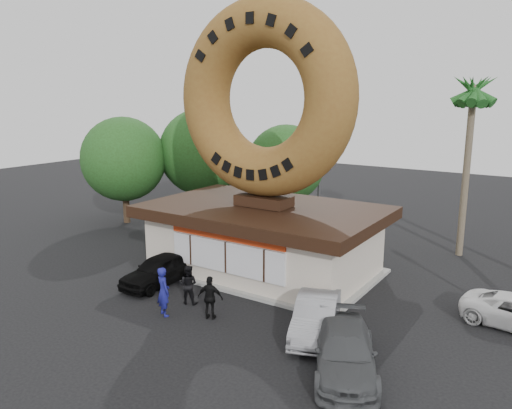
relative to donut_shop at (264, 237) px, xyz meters
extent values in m
plane|color=black|center=(0.00, -5.98, -1.77)|extent=(90.00, 90.00, 0.00)
cube|color=beige|center=(0.00, 0.02, -0.27)|extent=(10.00, 6.00, 3.00)
cube|color=#999993|center=(0.00, 0.02, -1.69)|extent=(10.60, 6.60, 0.15)
cube|color=#3F3F3F|center=(0.00, 0.02, 1.28)|extent=(10.00, 6.00, 0.10)
cube|color=black|center=(0.00, 0.02, 1.23)|extent=(11.20, 7.20, 0.55)
cube|color=silver|center=(0.00, -3.03, -0.22)|extent=(6.00, 0.12, 1.40)
cube|color=red|center=(0.00, -3.05, 0.78)|extent=(6.00, 0.10, 0.45)
cube|color=black|center=(0.00, 0.02, 1.78)|extent=(2.60, 1.40, 0.50)
torus|color=brown|center=(0.00, 0.02, 6.57)|extent=(9.06, 2.31, 9.06)
cylinder|color=#473321|center=(-9.50, 7.02, -0.12)|extent=(0.44, 0.44, 3.30)
sphere|color=#224518|center=(-9.50, 7.02, 2.88)|extent=(6.00, 6.00, 6.00)
cylinder|color=#473321|center=(-4.00, 9.02, -0.34)|extent=(0.44, 0.44, 2.86)
sphere|color=#224518|center=(-4.00, 9.02, 2.26)|extent=(5.20, 5.20, 5.20)
cylinder|color=#473321|center=(-13.00, 3.02, -0.23)|extent=(0.44, 0.44, 3.08)
sphere|color=#224518|center=(-13.00, 3.02, 2.57)|extent=(5.60, 5.60, 5.60)
cylinder|color=#726651|center=(7.50, 8.02, 2.73)|extent=(0.36, 0.36, 9.00)
cylinder|color=#59595E|center=(-2.00, 10.02, 2.23)|extent=(0.18, 0.18, 8.00)
cylinder|color=#59595E|center=(-1.10, 10.02, 6.13)|extent=(1.80, 0.12, 0.12)
cube|color=#59595E|center=(-0.20, 10.02, 6.08)|extent=(0.45, 0.20, 0.12)
imported|color=navy|center=(-0.55, -6.41, -0.78)|extent=(0.85, 0.72, 1.97)
imported|color=black|center=(-0.50, -5.01, -0.94)|extent=(0.97, 0.86, 1.66)
imported|color=black|center=(1.19, -5.66, -0.90)|extent=(1.09, 0.73, 1.73)
imported|color=black|center=(-3.05, -4.12, -1.09)|extent=(1.62, 4.00, 1.36)
imported|color=#939397|center=(5.15, -4.53, -1.08)|extent=(2.76, 4.41, 1.37)
imported|color=#505255|center=(7.06, -6.31, -1.09)|extent=(3.73, 4.98, 1.34)
camera|label=1|loc=(12.56, -19.69, 6.71)|focal=35.00mm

